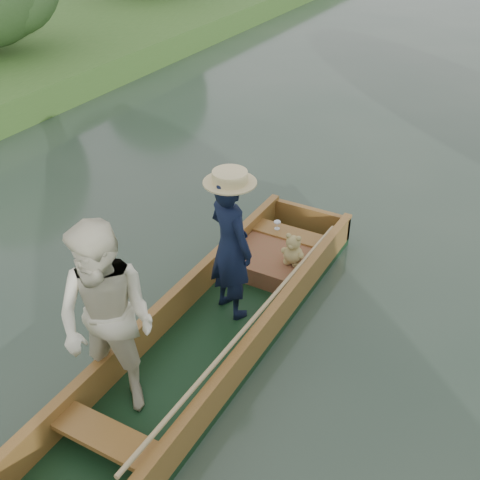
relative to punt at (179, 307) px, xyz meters
The scene contains 2 objects.
ground 0.75m from the punt, 63.99° to the left, with size 120.00×120.00×0.00m, color #283D30.
punt is the anchor object (origin of this frame).
Camera 1 is at (2.49, -3.89, 4.24)m, focal length 45.00 mm.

